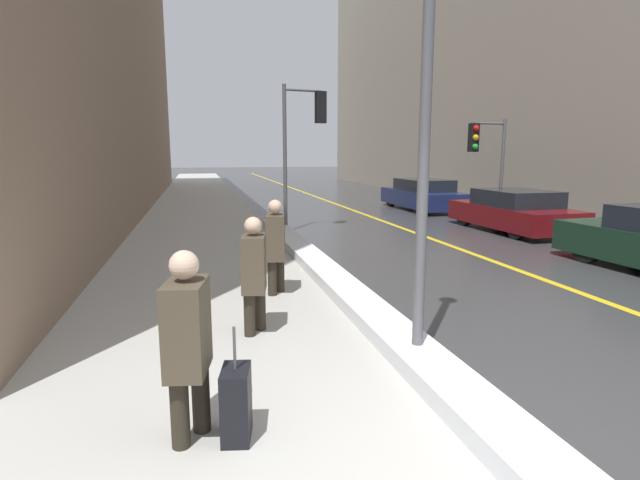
% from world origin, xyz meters
% --- Properties ---
extents(ground_plane, '(160.00, 160.00, 0.00)m').
position_xyz_m(ground_plane, '(0.00, 0.00, 0.00)').
color(ground_plane, '#38383A').
extents(sidewalk_slab, '(4.00, 80.00, 0.01)m').
position_xyz_m(sidewalk_slab, '(-2.00, 15.00, 0.01)').
color(sidewalk_slab, '#B2AFA8').
rests_on(sidewalk_slab, ground).
extents(road_centre_stripe, '(0.16, 80.00, 0.00)m').
position_xyz_m(road_centre_stripe, '(4.00, 15.00, 0.00)').
color(road_centre_stripe, gold).
rests_on(road_centre_stripe, ground).
extents(snow_bank_curb, '(0.57, 13.70, 0.21)m').
position_xyz_m(snow_bank_curb, '(0.17, 5.79, 0.10)').
color(snow_bank_curb, white).
rests_on(snow_bank_curb, ground).
extents(building_facade_left, '(6.00, 36.00, 15.86)m').
position_xyz_m(building_facade_left, '(-7.00, 20.00, 7.93)').
color(building_facade_left, '#846B56').
rests_on(building_facade_left, ground).
extents(lamp_post, '(0.28, 0.28, 5.24)m').
position_xyz_m(lamp_post, '(0.21, 1.97, 3.11)').
color(lamp_post, '#515156').
rests_on(lamp_post, ground).
extents(traffic_light_near, '(1.31, 0.42, 4.18)m').
position_xyz_m(traffic_light_near, '(1.04, 11.57, 3.03)').
color(traffic_light_near, '#515156').
rests_on(traffic_light_near, ground).
extents(traffic_light_far, '(1.31, 0.32, 3.36)m').
position_xyz_m(traffic_light_far, '(6.95, 11.75, 2.42)').
color(traffic_light_far, '#515156').
rests_on(traffic_light_far, ground).
extents(pedestrian_nearside, '(0.38, 0.74, 1.55)m').
position_xyz_m(pedestrian_nearside, '(-2.20, 1.01, 0.86)').
color(pedestrian_nearside, '#2A241B').
rests_on(pedestrian_nearside, ground).
extents(pedestrian_in_glasses, '(0.37, 0.53, 1.50)m').
position_xyz_m(pedestrian_in_glasses, '(-1.43, 3.28, 0.84)').
color(pedestrian_in_glasses, '#2A241B').
rests_on(pedestrian_in_glasses, ground).
extents(pedestrian_with_shoulder_bag, '(0.38, 0.73, 1.55)m').
position_xyz_m(pedestrian_with_shoulder_bag, '(-0.88, 5.03, 0.86)').
color(pedestrian_with_shoulder_bag, '#2A241B').
rests_on(pedestrian_with_shoulder_bag, ground).
extents(parked_car_maroon, '(1.90, 4.30, 1.22)m').
position_xyz_m(parked_car_maroon, '(6.95, 10.01, 0.58)').
color(parked_car_maroon, '#600F14').
rests_on(parked_car_maroon, ground).
extents(parked_car_navy, '(1.84, 4.64, 1.24)m').
position_xyz_m(parked_car_navy, '(6.82, 15.89, 0.59)').
color(parked_car_navy, navy).
rests_on(parked_car_navy, ground).
extents(rolling_suitcase, '(0.28, 0.39, 0.95)m').
position_xyz_m(rolling_suitcase, '(-1.84, 0.92, 0.30)').
color(rolling_suitcase, black).
rests_on(rolling_suitcase, ground).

